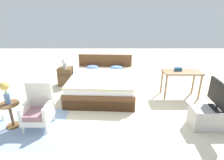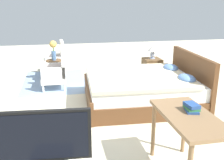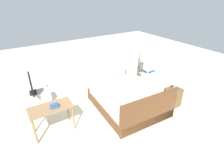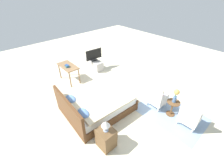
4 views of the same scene
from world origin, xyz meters
name	(u,v)px [view 1 (image 1 of 4)]	position (x,y,z in m)	size (l,w,h in m)	color
ground_plane	(108,108)	(0.00, 0.00, 0.00)	(16.00, 16.00, 0.00)	beige
floor_rug	(14,126)	(-1.98, -0.78, 0.00)	(2.10, 1.50, 0.01)	#8EA8C6
bed	(103,83)	(-0.16, 0.92, 0.30)	(1.91, 2.18, 0.96)	brown
armchair_by_window_right	(39,109)	(-1.41, -0.73, 0.38)	(0.55, 0.55, 0.92)	white
side_table	(11,112)	(-1.98, -0.76, 0.34)	(0.40, 0.40, 0.54)	brown
flower_vase	(6,90)	(-1.98, -0.76, 0.83)	(0.17, 0.17, 0.48)	#4C709E
nightstand	(66,76)	(-1.41, 1.55, 0.30)	(0.44, 0.41, 0.60)	brown
table_lamp	(65,61)	(-1.41, 1.55, 0.81)	(0.22, 0.22, 0.33)	#9EADC6
tv_stand	(215,118)	(2.25, -0.80, 0.22)	(0.96, 0.40, 0.44)	#B7B2AD
tv_flatscreen	(220,96)	(2.26, -0.80, 0.74)	(0.22, 0.84, 0.57)	black
vanity_desk	(182,75)	(2.07, 0.70, 0.64)	(1.04, 0.52, 0.75)	#8E6B47
book_stack	(179,69)	(1.98, 0.77, 0.80)	(0.22, 0.17, 0.09)	#284C8E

